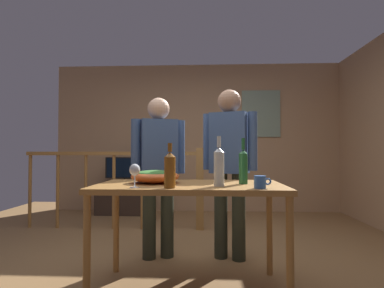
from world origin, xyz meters
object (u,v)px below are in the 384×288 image
Objects in this scene: wine_bottle_amber at (170,169)px; wine_bottle_green at (243,166)px; stair_railing at (142,181)px; mug_blue at (260,182)px; wine_bottle_clear at (219,166)px; wine_glass at (135,171)px; tv_console at (124,199)px; salad_bowl at (155,176)px; person_standing_right at (229,159)px; serving_table at (190,195)px; person_standing_left at (158,164)px; framed_picture at (261,114)px; flat_screen_tv at (124,168)px.

wine_bottle_green reaches higher than wine_bottle_amber.
stair_railing is 21.18× the size of mug_blue.
wine_glass is at bearing -167.82° from wine_bottle_clear.
tv_console is at bearing 106.37° from wine_glass.
salad_bowl is 0.90m from person_standing_right.
serving_table is (0.75, -1.82, 0.07)m from stair_railing.
person_standing_left is (-0.76, 0.67, -0.01)m from wine_bottle_green.
person_standing_left is at bearing 138.45° from wine_bottle_green.
framed_picture is 3.76m from wine_glass.
flat_screen_tv is at bearing 110.03° from salad_bowl.
person_standing_right reaches higher than person_standing_left.
serving_table is 0.85× the size of person_standing_right.
person_standing_right is at bearing -45.49° from stair_railing.
flat_screen_tv is at bearing -86.39° from person_standing_left.
flat_screen_tv reaches higher than serving_table.
salad_bowl is (-0.28, 0.07, 0.14)m from serving_table.
serving_table is 4.02× the size of wine_bottle_green.
person_standing_right is (0.35, 0.70, 0.26)m from serving_table.
flat_screen_tv is at bearing 106.53° from wine_glass.
wine_bottle_clear is (-0.19, -0.17, 0.01)m from wine_bottle_green.
wine_bottle_clear is 0.31m from mug_blue.
wine_bottle_amber is (0.64, -2.10, 0.28)m from stair_railing.
wine_bottle_green is at bearing -58.76° from flat_screen_tv.
wine_bottle_clear is (0.58, 0.12, 0.03)m from wine_glass.
tv_console is (-2.34, -0.29, -1.46)m from framed_picture.
stair_railing is 1.61m from person_standing_right.
stair_railing reaches higher than flat_screen_tv.
wine_bottle_amber is at bearing -69.62° from tv_console.
person_standing_left is at bearing -70.32° from stair_railing.
framed_picture reaches higher than wine_glass.
flat_screen_tv reaches higher than mug_blue.
wine_bottle_clear is (1.49, -2.94, 0.18)m from flat_screen_tv.
person_standing_right is at bearing -52.22° from flat_screen_tv.
serving_table is 8.63× the size of wine_glass.
tv_console is 0.57× the size of person_standing_left.
wine_bottle_amber reaches higher than flat_screen_tv.
stair_railing is 2.44m from mug_blue.
framed_picture is at bearing 7.05° from tv_console.
serving_table is (-1.08, -3.11, -1.00)m from framed_picture.
serving_table is at bearing -13.51° from salad_bowl.
person_standing_left is at bearing 89.58° from wine_glass.
serving_table is at bearing 96.68° from person_standing_left.
framed_picture is at bearing 75.25° from wine_bottle_clear.
mug_blue reaches higher than tv_console.
mug_blue is (-0.59, -3.38, -0.87)m from framed_picture.
framed_picture is 0.58× the size of serving_table.
flat_screen_tv is at bearing 114.45° from serving_table.
stair_railing is 1.83m from salad_bowl.
tv_console is 3.39m from wine_bottle_clear.
stair_railing is 6.86× the size of wine_bottle_clear.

